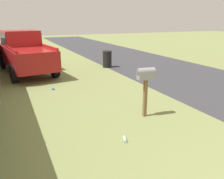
{
  "coord_description": "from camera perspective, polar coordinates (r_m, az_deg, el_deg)",
  "views": [
    {
      "loc": [
        0.15,
        3.56,
        2.66
      ],
      "look_at": [
        5.0,
        1.34,
        1.02
      ],
      "focal_mm": 37.04,
      "sensor_mm": 36.0,
      "label": 1
    }
  ],
  "objects": [
    {
      "name": "trash_bin",
      "position": [
        13.21,
        -1.2,
        7.53
      ],
      "size": [
        0.53,
        0.53,
        0.94
      ],
      "color": "black",
      "rests_on": "ground"
    },
    {
      "name": "pickup_truck",
      "position": [
        12.74,
        -20.95,
        8.95
      ],
      "size": [
        5.56,
        2.63,
        2.09
      ],
      "rotation": [
        0.0,
        0.0,
        0.14
      ],
      "color": "maroon",
      "rests_on": "ground"
    },
    {
      "name": "mailbox",
      "position": [
        6.35,
        8.38,
        2.81
      ],
      "size": [
        0.26,
        0.49,
        1.4
      ],
      "rotation": [
        0.0,
        0.0,
        -0.13
      ],
      "color": "brown",
      "rests_on": "ground"
    },
    {
      "name": "litter_bottle_near_hydrant",
      "position": [
        5.38,
        3.17,
        -12.14
      ],
      "size": [
        0.23,
        0.14,
        0.07
      ],
      "primitive_type": "cylinder",
      "rotation": [
        0.0,
        1.57,
        2.81
      ],
      "color": "#B2D8BF",
      "rests_on": "ground"
    },
    {
      "name": "litter_can_midfield_b",
      "position": [
        9.31,
        -14.33,
        0.13
      ],
      "size": [
        0.13,
        0.09,
        0.07
      ],
      "primitive_type": "cylinder",
      "rotation": [
        0.0,
        1.57,
        3.39
      ],
      "color": "blue",
      "rests_on": "ground"
    }
  ]
}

